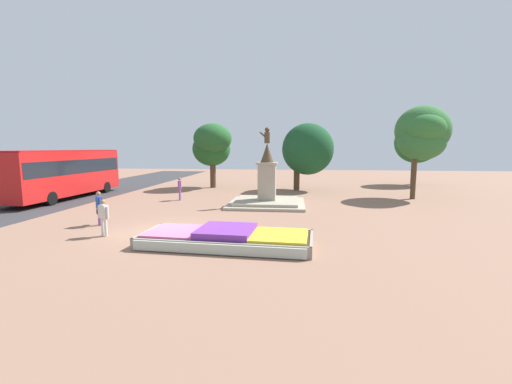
{
  "coord_description": "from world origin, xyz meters",
  "views": [
    {
      "loc": [
        5.46,
        -14.36,
        3.76
      ],
      "look_at": [
        3.59,
        2.69,
        1.51
      ],
      "focal_mm": 24.0,
      "sensor_mm": 36.0,
      "label": 1
    }
  ],
  "objects": [
    {
      "name": "pedestrian_near_planter",
      "position": [
        -2.51,
        -0.94,
        0.9
      ],
      "size": [
        0.54,
        0.33,
        1.57
      ],
      "color": "beige",
      "rests_on": "ground_plane"
    },
    {
      "name": "park_tree_far_left",
      "position": [
        14.74,
        11.92,
        4.77
      ],
      "size": [
        3.81,
        4.42,
        6.77
      ],
      "color": "#4C3823",
      "rests_on": "ground_plane"
    },
    {
      "name": "pedestrian_crossing_plaza",
      "position": [
        -2.58,
        9.09,
        0.94
      ],
      "size": [
        0.3,
        0.56,
        1.64
      ],
      "color": "#8C4C99",
      "rests_on": "ground_plane"
    },
    {
      "name": "statue_monument",
      "position": [
        3.75,
        7.79,
        0.87
      ],
      "size": [
        4.9,
        4.9,
        5.03
      ],
      "color": "#A09681",
      "rests_on": "ground_plane"
    },
    {
      "name": "ground_plane",
      "position": [
        0.0,
        0.0,
        0.0
      ],
      "size": [
        86.97,
        86.97,
        0.0
      ],
      "primitive_type": "plane",
      "color": "#8C6651"
    },
    {
      "name": "city_bus",
      "position": [
        -11.31,
        8.98,
        2.03
      ],
      "size": [
        2.82,
        10.66,
        3.55
      ],
      "color": "red",
      "rests_on": "ground_plane"
    },
    {
      "name": "park_tree_behind_statue",
      "position": [
        17.77,
        21.53,
        4.11
      ],
      "size": [
        4.34,
        4.41,
        6.26
      ],
      "color": "#4C3823",
      "rests_on": "ground_plane"
    },
    {
      "name": "park_tree_far_right",
      "position": [
        -2.06,
        16.89,
        4.01
      ],
      "size": [
        3.86,
        4.42,
        5.9
      ],
      "color": "#4C3823",
      "rests_on": "ground_plane"
    },
    {
      "name": "flower_planter",
      "position": [
        2.92,
        -1.72,
        0.27
      ],
      "size": [
        6.78,
        3.1,
        0.68
      ],
      "color": "#38281C",
      "rests_on": "ground_plane"
    },
    {
      "name": "park_tree_street_side",
      "position": [
        6.59,
        15.9,
        3.66
      ],
      "size": [
        4.41,
        4.75,
        5.81
      ],
      "color": "#4C3823",
      "rests_on": "ground_plane"
    },
    {
      "name": "pedestrian_with_handbag",
      "position": [
        -3.85,
        0.98,
        0.93
      ],
      "size": [
        0.55,
        0.59,
        1.66
      ],
      "color": "#8C4C99",
      "rests_on": "ground_plane"
    }
  ]
}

